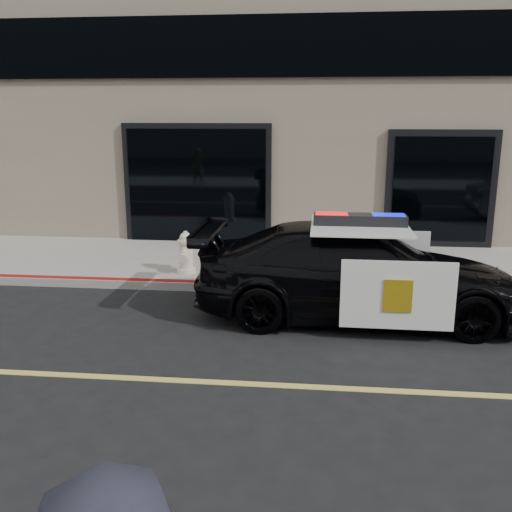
# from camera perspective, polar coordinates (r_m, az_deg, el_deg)

# --- Properties ---
(ground) EXTENTS (120.00, 120.00, 0.00)m
(ground) POSITION_cam_1_polar(r_m,az_deg,el_deg) (7.03, -9.22, -12.15)
(ground) COLOR black
(ground) RESTS_ON ground
(sidewalk_n) EXTENTS (60.00, 3.50, 0.15)m
(sidewalk_n) POSITION_cam_1_polar(r_m,az_deg,el_deg) (11.84, -2.65, -0.67)
(sidewalk_n) COLOR gray
(sidewalk_n) RESTS_ON ground
(building_n) EXTENTS (60.00, 7.00, 12.00)m
(building_n) POSITION_cam_1_polar(r_m,az_deg,el_deg) (16.92, 0.02, 23.99)
(building_n) COLOR #756856
(building_n) RESTS_ON ground
(police_car) EXTENTS (2.31, 5.00, 1.63)m
(police_car) POSITION_cam_1_polar(r_m,az_deg,el_deg) (8.87, 10.13, -1.54)
(police_car) COLOR black
(police_car) RESTS_ON ground
(fire_hydrant) EXTENTS (0.36, 0.50, 0.80)m
(fire_hydrant) POSITION_cam_1_polar(r_m,az_deg,el_deg) (10.81, -7.02, 0.26)
(fire_hydrant) COLOR white
(fire_hydrant) RESTS_ON sidewalk_n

